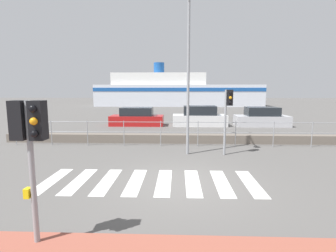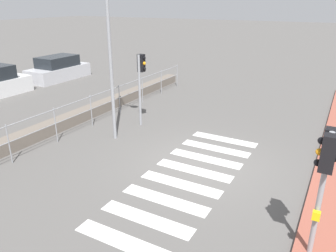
% 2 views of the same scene
% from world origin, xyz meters
% --- Properties ---
extents(ground_plane, '(160.00, 160.00, 0.00)m').
position_xyz_m(ground_plane, '(0.00, 0.00, 0.00)').
color(ground_plane, '#565451').
extents(crosswalk, '(6.75, 2.40, 0.01)m').
position_xyz_m(crosswalk, '(-0.95, 0.00, 0.00)').
color(crosswalk, silver).
rests_on(crosswalk, ground_plane).
extents(seawall, '(18.94, 0.55, 0.46)m').
position_xyz_m(seawall, '(0.00, 6.12, 0.23)').
color(seawall, '#6B6056').
rests_on(seawall, ground_plane).
extents(harbor_fence, '(17.08, 0.04, 1.30)m').
position_xyz_m(harbor_fence, '(0.00, 5.25, 0.85)').
color(harbor_fence, gray).
rests_on(harbor_fence, ground_plane).
extents(traffic_light_near, '(0.58, 0.41, 2.70)m').
position_xyz_m(traffic_light_near, '(-2.65, -3.51, 2.11)').
color(traffic_light_near, gray).
rests_on(traffic_light_near, ground_plane).
extents(traffic_light_far, '(0.34, 0.32, 2.87)m').
position_xyz_m(traffic_light_far, '(2.10, 3.56, 2.11)').
color(traffic_light_far, gray).
rests_on(traffic_light_far, ground_plane).
extents(streetlamp, '(0.32, 1.09, 6.69)m').
position_xyz_m(streetlamp, '(0.36, 3.46, 4.09)').
color(streetlamp, gray).
rests_on(streetlamp, ground_plane).
extents(ferry_boat, '(28.33, 6.14, 7.43)m').
position_xyz_m(ferry_boat, '(-0.69, 38.32, 2.40)').
color(ferry_boat, silver).
rests_on(ferry_boat, ground_plane).
extents(parked_car_red, '(4.22, 1.74, 1.44)m').
position_xyz_m(parked_car_red, '(-3.37, 12.93, 0.61)').
color(parked_car_red, '#B21919').
rests_on(parked_car_red, ground_plane).
extents(parked_car_white, '(4.24, 1.72, 1.59)m').
position_xyz_m(parked_car_white, '(1.66, 12.93, 0.68)').
color(parked_car_white, silver).
rests_on(parked_car_white, ground_plane).
extents(parked_car_silver, '(4.10, 1.80, 1.50)m').
position_xyz_m(parked_car_silver, '(6.55, 12.93, 0.64)').
color(parked_car_silver, '#BCBCC1').
rests_on(parked_car_silver, ground_plane).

